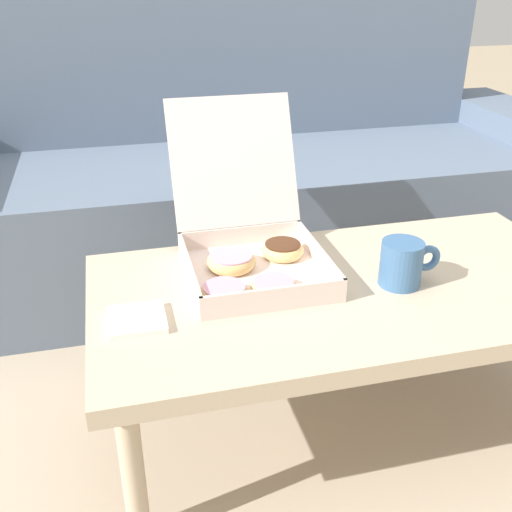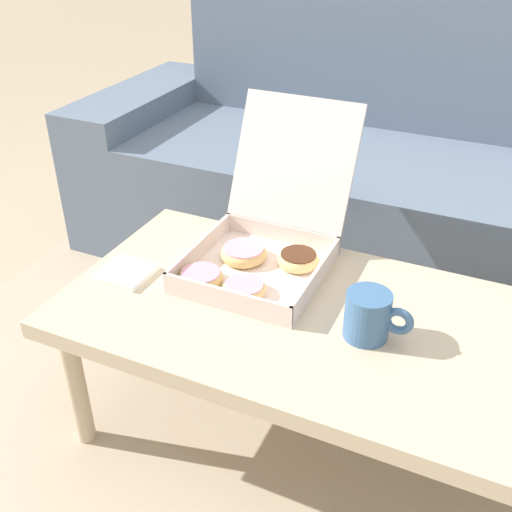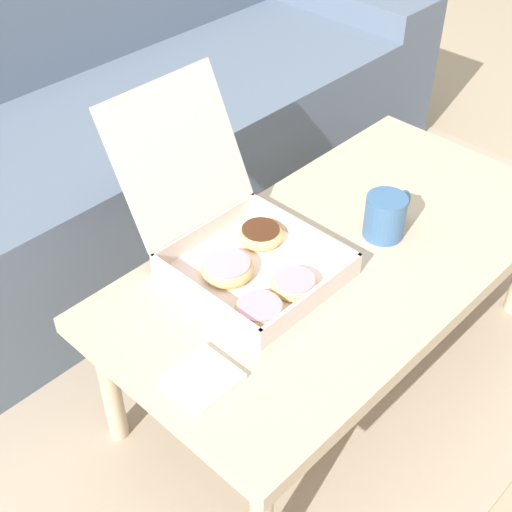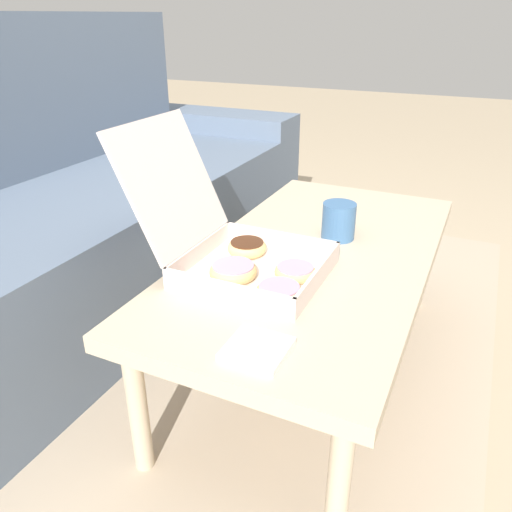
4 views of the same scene
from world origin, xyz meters
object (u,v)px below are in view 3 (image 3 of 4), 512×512
Objects in this scene: couch at (98,132)px; pastry_box at (240,246)px; coffee_table at (343,264)px; coffee_mug at (386,216)px.

pastry_box is at bearing -103.95° from couch.
couch is at bearing 90.00° from coffee_table.
couch is at bearing 76.05° from pastry_box.
pastry_box reaches higher than coffee_table.
coffee_table is 8.13× the size of coffee_mug.
couch is at bearing 96.75° from coffee_mug.
coffee_table is (0.00, -0.92, 0.03)m from couch.
couch is 0.92m from coffee_table.
couch is 16.35× the size of coffee_mug.
coffee_table is 0.15m from coffee_mug.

